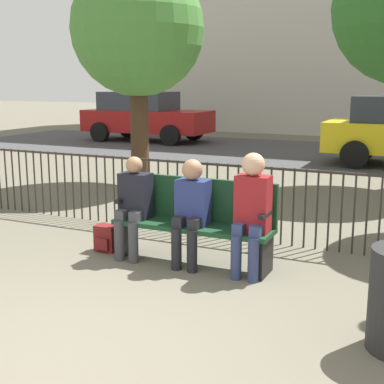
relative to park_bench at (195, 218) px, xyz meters
The scene contains 10 objects.
ground_plane 2.48m from the park_bench, 90.00° to the right, with size 80.00×80.00×0.00m, color #605B4C.
park_bench is the anchor object (origin of this frame).
seated_person_0 0.72m from the park_bench, 169.15° to the right, with size 0.34×0.39×1.14m.
seated_person_1 0.21m from the park_bench, 84.23° to the right, with size 0.34×0.39×1.15m.
seated_person_2 0.72m from the park_bench, 10.52° to the right, with size 0.34×0.39×1.26m.
backpack 1.16m from the park_bench, behind, with size 0.25×0.21×0.31m.
fence_railing 1.02m from the park_bench, 90.92° to the left, with size 9.01×0.03×0.95m.
tree_2 5.19m from the park_bench, 127.75° to the left, with size 2.45×2.45×4.11m.
street_surface 9.59m from the park_bench, 90.00° to the left, with size 24.00×6.00×0.01m.
parked_car_0 12.36m from the park_bench, 122.39° to the left, with size 4.20×1.94×1.62m.
Camera 1 is at (2.33, -2.67, 1.94)m, focal length 50.00 mm.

